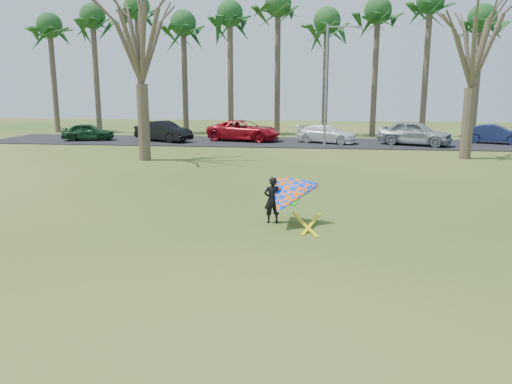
# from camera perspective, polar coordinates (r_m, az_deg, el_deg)

# --- Properties ---
(ground) EXTENTS (100.00, 100.00, 0.00)m
(ground) POSITION_cam_1_polar(r_m,az_deg,el_deg) (12.56, -1.20, -6.79)
(ground) COLOR #19480F
(ground) RESTS_ON ground
(parking_strip) EXTENTS (46.00, 7.00, 0.06)m
(parking_strip) POSITION_cam_1_polar(r_m,az_deg,el_deg) (37.02, 4.67, 5.67)
(parking_strip) COLOR black
(parking_strip) RESTS_ON ground
(palm_0) EXTENTS (4.84, 4.84, 10.84)m
(palm_0) POSITION_cam_1_polar(r_m,az_deg,el_deg) (49.21, -22.53, 17.04)
(palm_0) COLOR brown
(palm_0) RESTS_ON ground
(palm_1) EXTENTS (4.84, 4.84, 11.54)m
(palm_1) POSITION_cam_1_polar(r_m,az_deg,el_deg) (47.49, -18.18, 18.38)
(palm_1) COLOR #4F3F2F
(palm_1) RESTS_ON ground
(palm_2) EXTENTS (4.84, 4.84, 12.24)m
(palm_2) POSITION_cam_1_polar(r_m,az_deg,el_deg) (46.05, -13.46, 19.71)
(palm_2) COLOR #4A3C2C
(palm_2) RESTS_ON ground
(palm_3) EXTENTS (4.84, 4.84, 10.84)m
(palm_3) POSITION_cam_1_polar(r_m,az_deg,el_deg) (44.66, -8.32, 18.40)
(palm_3) COLOR #4E3E2F
(palm_3) RESTS_ON ground
(palm_4) EXTENTS (4.84, 4.84, 11.54)m
(palm_4) POSITION_cam_1_polar(r_m,az_deg,el_deg) (43.86, -3.00, 19.52)
(palm_4) COLOR brown
(palm_4) RESTS_ON ground
(palm_5) EXTENTS (4.84, 4.84, 12.24)m
(palm_5) POSITION_cam_1_polar(r_m,az_deg,el_deg) (43.42, 2.54, 20.50)
(palm_5) COLOR #4A3C2C
(palm_5) RESTS_ON ground
(palm_6) EXTENTS (4.84, 4.84, 10.84)m
(palm_6) POSITION_cam_1_polar(r_m,az_deg,el_deg) (43.07, 8.13, 18.65)
(palm_6) COLOR #483A2B
(palm_6) RESTS_ON ground
(palm_7) EXTENTS (4.84, 4.84, 11.54)m
(palm_7) POSITION_cam_1_polar(r_m,az_deg,el_deg) (43.36, 13.76, 19.30)
(palm_7) COLOR #4C3E2D
(palm_7) RESTS_ON ground
(palm_8) EXTENTS (4.84, 4.84, 12.24)m
(palm_8) POSITION_cam_1_polar(r_m,az_deg,el_deg) (44.02, 19.31, 19.76)
(palm_8) COLOR #4E3E2F
(palm_8) RESTS_ON ground
(palm_9) EXTENTS (4.84, 4.84, 10.84)m
(palm_9) POSITION_cam_1_polar(r_m,az_deg,el_deg) (44.76, 24.44, 17.48)
(palm_9) COLOR #4F3E2F
(palm_9) RESTS_ON ground
(bare_tree_left) EXTENTS (6.60, 6.60, 9.70)m
(bare_tree_left) POSITION_cam_1_polar(r_m,az_deg,el_deg) (28.65, -13.18, 17.40)
(bare_tree_left) COLOR #4B392D
(bare_tree_left) RESTS_ON ground
(bare_tree_right) EXTENTS (6.27, 6.27, 9.21)m
(bare_tree_right) POSITION_cam_1_polar(r_m,az_deg,el_deg) (30.97, 23.73, 15.64)
(bare_tree_right) COLOR #4C3B2E
(bare_tree_right) RESTS_ON ground
(streetlight) EXTENTS (2.28, 0.18, 8.00)m
(streetlight) POSITION_cam_1_polar(r_m,az_deg,el_deg) (33.77, 8.29, 12.53)
(streetlight) COLOR gray
(streetlight) RESTS_ON ground
(car_0) EXTENTS (4.07, 2.46, 1.30)m
(car_0) POSITION_cam_1_polar(r_m,az_deg,el_deg) (40.12, -18.63, 6.55)
(car_0) COLOR #173A1D
(car_0) RESTS_ON parking_strip
(car_1) EXTENTS (4.78, 3.32, 1.49)m
(car_1) POSITION_cam_1_polar(r_m,az_deg,el_deg) (38.02, -10.54, 6.85)
(car_1) COLOR black
(car_1) RESTS_ON parking_strip
(car_2) EXTENTS (5.92, 3.66, 1.53)m
(car_2) POSITION_cam_1_polar(r_m,az_deg,el_deg) (37.79, -1.35, 7.04)
(car_2) COLOR #AB0D1A
(car_2) RESTS_ON parking_strip
(car_3) EXTENTS (4.79, 3.37, 1.29)m
(car_3) POSITION_cam_1_polar(r_m,az_deg,el_deg) (36.70, 8.11, 6.59)
(car_3) COLOR white
(car_3) RESTS_ON parking_strip
(car_4) EXTENTS (5.35, 3.81, 1.69)m
(car_4) POSITION_cam_1_polar(r_m,az_deg,el_deg) (36.55, 17.70, 6.45)
(car_4) COLOR gray
(car_4) RESTS_ON parking_strip
(car_5) EXTENTS (4.33, 2.88, 1.35)m
(car_5) POSITION_cam_1_polar(r_m,az_deg,el_deg) (39.78, 25.64, 6.00)
(car_5) COLOR #1A2150
(car_5) RESTS_ON parking_strip
(kite_flyer) EXTENTS (2.13, 2.39, 2.02)m
(kite_flyer) POSITION_cam_1_polar(r_m,az_deg,el_deg) (14.71, 3.42, -0.64)
(kite_flyer) COLOR black
(kite_flyer) RESTS_ON ground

